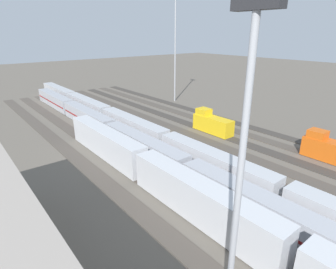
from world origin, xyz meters
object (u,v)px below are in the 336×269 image
at_px(train_on_track_1, 331,150).
at_px(train_on_track_2, 212,123).
at_px(light_mast_0, 175,37).
at_px(train_on_track_7, 199,200).
at_px(train_on_track_6, 111,130).
at_px(train_on_track_5, 162,139).
at_px(light_mast_1, 243,145).

height_order(train_on_track_1, train_on_track_2, same).
distance_m(train_on_track_1, light_mast_0, 57.01).
relative_size(train_on_track_7, light_mast_0, 2.15).
bearing_deg(light_mast_0, train_on_track_2, 154.91).
bearing_deg(train_on_track_2, train_on_track_6, 61.55).
xyz_separation_m(train_on_track_7, light_mast_0, (50.18, -38.77, 17.94)).
relative_size(train_on_track_1, train_on_track_5, 0.07).
bearing_deg(light_mast_0, train_on_track_7, 142.31).
bearing_deg(train_on_track_5, train_on_track_7, 153.67).
bearing_deg(light_mast_1, train_on_track_1, -77.99).
bearing_deg(train_on_track_2, train_on_track_7, 129.70).
distance_m(train_on_track_2, light_mast_1, 48.05).
bearing_deg(light_mast_1, train_on_track_2, -46.15).
height_order(train_on_track_1, train_on_track_5, train_on_track_1).
xyz_separation_m(train_on_track_1, train_on_track_5, (23.27, 20.00, -0.09)).
distance_m(train_on_track_6, light_mast_1, 46.82).
bearing_deg(train_on_track_6, train_on_track_2, -118.45).
distance_m(train_on_track_1, light_mast_1, 41.36).
bearing_deg(train_on_track_5, train_on_track_6, 23.71).
bearing_deg(train_on_track_1, train_on_track_6, 35.80).
bearing_deg(train_on_track_6, train_on_track_1, -144.20).
height_order(train_on_track_5, train_on_track_7, train_on_track_7).
xyz_separation_m(light_mast_0, light_mast_1, (-61.38, 47.04, -4.99)).
bearing_deg(train_on_track_1, light_mast_0, -9.36).
xyz_separation_m(train_on_track_1, light_mast_0, (53.24, -8.77, 18.41)).
xyz_separation_m(train_on_track_1, train_on_track_2, (23.82, 5.00, 0.00)).
height_order(train_on_track_1, light_mast_1, light_mast_1).
distance_m(light_mast_0, light_mast_1, 77.49).
xyz_separation_m(train_on_track_5, train_on_track_7, (-20.21, 10.00, 0.55)).
relative_size(light_mast_0, light_mast_1, 1.38).
bearing_deg(train_on_track_1, train_on_track_7, 84.17).
relative_size(train_on_track_6, light_mast_1, 3.98).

